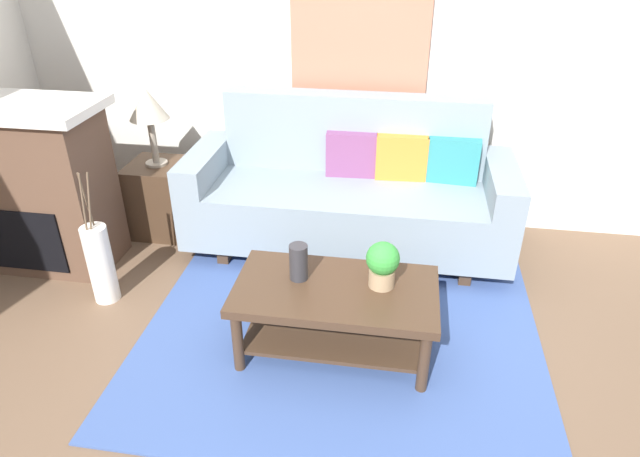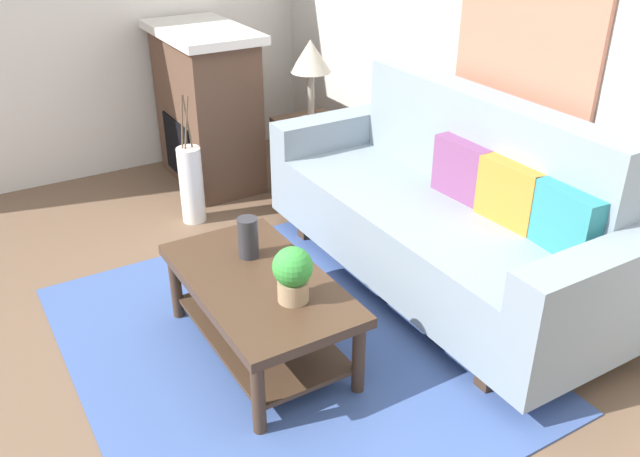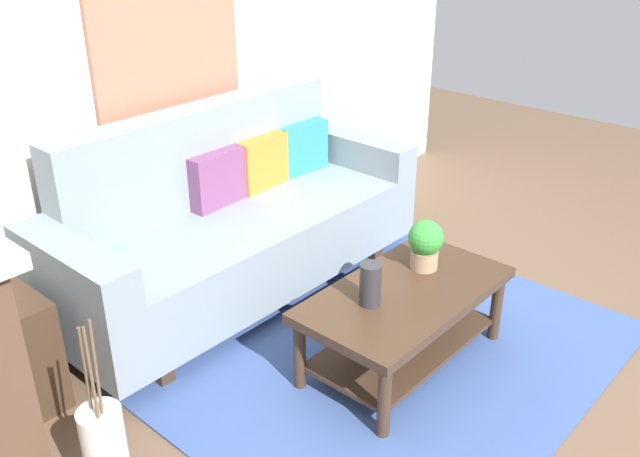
{
  "view_description": "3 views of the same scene",
  "coord_description": "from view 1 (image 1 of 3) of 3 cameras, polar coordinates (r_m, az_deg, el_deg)",
  "views": [
    {
      "loc": [
        0.28,
        -2.03,
        2.17
      ],
      "look_at": [
        -0.17,
        0.78,
        0.56
      ],
      "focal_mm": 31.08,
      "sensor_mm": 36.0,
      "label": 1
    },
    {
      "loc": [
        2.42,
        -0.73,
        2.12
      ],
      "look_at": [
        -0.09,
        0.77,
        0.56
      ],
      "focal_mm": 37.54,
      "sensor_mm": 36.0,
      "label": 2
    },
    {
      "loc": [
        -2.43,
        -1.2,
        2.18
      ],
      "look_at": [
        -0.18,
        0.8,
        0.69
      ],
      "focal_mm": 38.7,
      "sensor_mm": 36.0,
      "label": 3
    }
  ],
  "objects": [
    {
      "name": "floor_vase_branch_c",
      "position": [
        3.54,
        -23.22,
        2.5
      ],
      "size": [
        0.03,
        0.04,
        0.36
      ],
      "primitive_type": "cylinder",
      "rotation": [
        -0.07,
        0.05,
        0.0
      ],
      "color": "brown",
      "rests_on": "floor_vase"
    },
    {
      "name": "throw_pillow_teal",
      "position": [
        4.02,
        13.5,
        6.85
      ],
      "size": [
        0.37,
        0.15,
        0.32
      ],
      "primitive_type": "cube",
      "rotation": [
        0.0,
        0.0,
        -0.09
      ],
      "color": "teal",
      "rests_on": "couch"
    },
    {
      "name": "throw_pillow_plum",
      "position": [
        4.02,
        3.25,
        7.64
      ],
      "size": [
        0.37,
        0.14,
        0.32
      ],
      "primitive_type": "cube",
      "rotation": [
        0.0,
        0.0,
        0.05
      ],
      "color": "#7A4270",
      "rests_on": "couch"
    },
    {
      "name": "fireplace",
      "position": [
        4.2,
        -27.04,
        3.93
      ],
      "size": [
        1.02,
        0.58,
        1.16
      ],
      "color": "brown",
      "rests_on": "ground_plane"
    },
    {
      "name": "couch",
      "position": [
        4.01,
        2.95,
        3.68
      ],
      "size": [
        2.28,
        0.84,
        1.08
      ],
      "color": "gray",
      "rests_on": "ground_plane"
    },
    {
      "name": "table_lamp",
      "position": [
        4.18,
        -17.29,
        11.83
      ],
      "size": [
        0.28,
        0.28,
        0.57
      ],
      "color": "gray",
      "rests_on": "side_table"
    },
    {
      "name": "floor_vase",
      "position": [
        3.75,
        -21.65,
        -3.43
      ],
      "size": [
        0.16,
        0.16,
        0.53
      ],
      "primitive_type": "cylinder",
      "color": "white",
      "rests_on": "ground_plane"
    },
    {
      "name": "coffee_table",
      "position": [
        3.07,
        1.6,
        -7.81
      ],
      "size": [
        1.1,
        0.6,
        0.43
      ],
      "color": "#422D1E",
      "rests_on": "ground_plane"
    },
    {
      "name": "side_table",
      "position": [
        4.44,
        -15.94,
        3.05
      ],
      "size": [
        0.44,
        0.44,
        0.56
      ],
      "primitive_type": "cube",
      "color": "#422D1E",
      "rests_on": "ground_plane"
    },
    {
      "name": "framed_painting",
      "position": [
        4.14,
        4.09,
        18.78
      ],
      "size": [
        0.99,
        0.03,
        0.82
      ],
      "primitive_type": "cube",
      "color": "#B77056"
    },
    {
      "name": "potted_plant_tabletop",
      "position": [
        2.95,
        6.46,
        -3.58
      ],
      "size": [
        0.18,
        0.18,
        0.26
      ],
      "color": "tan",
      "rests_on": "coffee_table"
    },
    {
      "name": "throw_pillow_orange",
      "position": [
        4.0,
        8.38,
        7.27
      ],
      "size": [
        0.37,
        0.14,
        0.32
      ],
      "primitive_type": "cube",
      "rotation": [
        0.0,
        0.0,
        0.05
      ],
      "color": "orange",
      "rests_on": "couch"
    },
    {
      "name": "floor_vase_branch_b",
      "position": [
        3.57,
        -22.96,
        2.75
      ],
      "size": [
        0.02,
        0.04,
        0.36
      ],
      "primitive_type": "cylinder",
      "rotation": [
        0.08,
        -0.02,
        0.0
      ],
      "color": "brown",
      "rests_on": "floor_vase"
    },
    {
      "name": "tabletop_vase",
      "position": [
        3.01,
        -2.22,
        -3.48
      ],
      "size": [
        0.1,
        0.1,
        0.21
      ],
      "primitive_type": "cylinder",
      "color": "#2D2D33",
      "rests_on": "coffee_table"
    },
    {
      "name": "area_rug",
      "position": [
        3.35,
        2.08,
        -10.89
      ],
      "size": [
        2.32,
        1.96,
        0.01
      ],
      "primitive_type": "cube",
      "color": "#3D5693",
      "rests_on": "ground_plane"
    },
    {
      "name": "floor_vase_branch_a",
      "position": [
        3.54,
        -22.67,
        2.6
      ],
      "size": [
        0.04,
        0.05,
        0.36
      ],
      "primitive_type": "cylinder",
      "rotation": [
        -0.11,
        0.09,
        0.0
      ],
      "color": "brown",
      "rests_on": "floor_vase"
    },
    {
      "name": "ground_plane",
      "position": [
        2.99,
        0.8,
        -17.13
      ],
      "size": [
        9.36,
        9.36,
        0.0
      ],
      "primitive_type": "plane",
      "color": "brown"
    },
    {
      "name": "wall_back",
      "position": [
        4.22,
        5.3,
        18.12
      ],
      "size": [
        5.36,
        0.1,
        2.7
      ],
      "primitive_type": "cube",
      "color": "silver",
      "rests_on": "ground_plane"
    }
  ]
}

